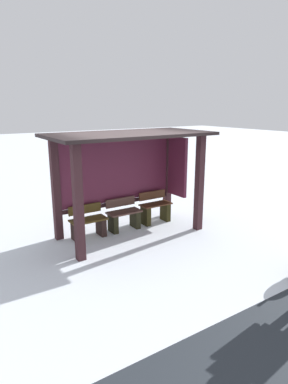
{
  "coord_description": "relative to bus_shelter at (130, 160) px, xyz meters",
  "views": [
    {
      "loc": [
        -3.61,
        -6.05,
        2.82
      ],
      "look_at": [
        -0.12,
        -0.71,
        1.15
      ],
      "focal_mm": 31.04,
      "sensor_mm": 36.0,
      "label": 1
    }
  ],
  "objects": [
    {
      "name": "bus_shelter",
      "position": [
        0.0,
        0.0,
        0.0
      ],
      "size": [
        3.47,
        1.74,
        2.26
      ],
      "color": "#3A2024",
      "rests_on": "ground"
    },
    {
      "name": "bench_left_inside",
      "position": [
        -1.0,
        0.11,
        -1.34
      ],
      "size": [
        0.79,
        0.39,
        0.71
      ],
      "color": "#4A3716",
      "rests_on": "ground"
    },
    {
      "name": "bench_right_inside",
      "position": [
        0.78,
        0.11,
        -1.31
      ],
      "size": [
        0.79,
        0.35,
        0.77
      ],
      "color": "#4E2C19",
      "rests_on": "ground"
    },
    {
      "name": "bench_center_inside",
      "position": [
        -0.11,
        0.11,
        -1.33
      ],
      "size": [
        0.79,
        0.38,
        0.73
      ],
      "color": "#51352C",
      "rests_on": "ground"
    },
    {
      "name": "ground_plane",
      "position": [
        -0.11,
        -0.21,
        -1.64
      ],
      "size": [
        60.0,
        60.0,
        0.0
      ],
      "primitive_type": "plane",
      "color": "white"
    }
  ]
}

